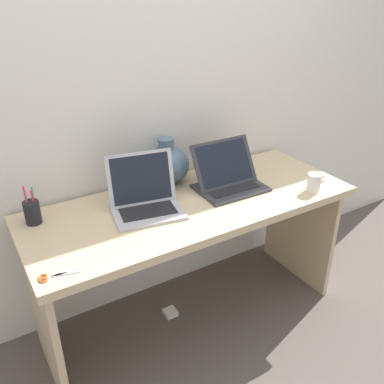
# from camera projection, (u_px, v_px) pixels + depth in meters

# --- Properties ---
(ground_plane) EXTENTS (6.00, 6.00, 0.00)m
(ground_plane) POSITION_uv_depth(u_px,v_px,m) (192.00, 315.00, 2.38)
(ground_plane) COLOR #564C47
(back_wall) EXTENTS (4.40, 0.04, 2.40)m
(back_wall) POSITION_uv_depth(u_px,v_px,m) (155.00, 91.00, 2.10)
(back_wall) COLOR silver
(back_wall) RESTS_ON ground
(desk) EXTENTS (1.63, 0.64, 0.74)m
(desk) POSITION_uv_depth(u_px,v_px,m) (192.00, 227.00, 2.11)
(desk) COLOR #D1B78C
(desk) RESTS_ON ground
(laptop_left) EXTENTS (0.36, 0.31, 0.26)m
(laptop_left) POSITION_uv_depth(u_px,v_px,m) (144.00, 196.00, 1.94)
(laptop_left) COLOR #B2B2B7
(laptop_left) RESTS_ON desk
(laptop_right) EXTENTS (0.35, 0.26, 0.23)m
(laptop_right) POSITION_uv_depth(u_px,v_px,m) (227.00, 176.00, 2.15)
(laptop_right) COLOR #333338
(laptop_right) RESTS_ON desk
(green_vase) EXTENTS (0.24, 0.24, 0.24)m
(green_vase) POSITION_uv_depth(u_px,v_px,m) (166.00, 164.00, 2.19)
(green_vase) COLOR slate
(green_vase) RESTS_ON desk
(coffee_mug) EXTENTS (0.11, 0.07, 0.10)m
(coffee_mug) POSITION_uv_depth(u_px,v_px,m) (314.00, 183.00, 2.11)
(coffee_mug) COLOR white
(coffee_mug) RESTS_ON desk
(pen_cup) EXTENTS (0.07, 0.07, 0.18)m
(pen_cup) POSITION_uv_depth(u_px,v_px,m) (32.00, 212.00, 1.83)
(pen_cup) COLOR black
(pen_cup) RESTS_ON desk
(scissors) EXTENTS (0.15, 0.06, 0.01)m
(scissors) POSITION_uv_depth(u_px,v_px,m) (51.00, 276.00, 1.52)
(scissors) COLOR #B7B7BC
(scissors) RESTS_ON desk
(power_brick) EXTENTS (0.07, 0.07, 0.03)m
(power_brick) POSITION_uv_depth(u_px,v_px,m) (170.00, 312.00, 2.37)
(power_brick) COLOR white
(power_brick) RESTS_ON ground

